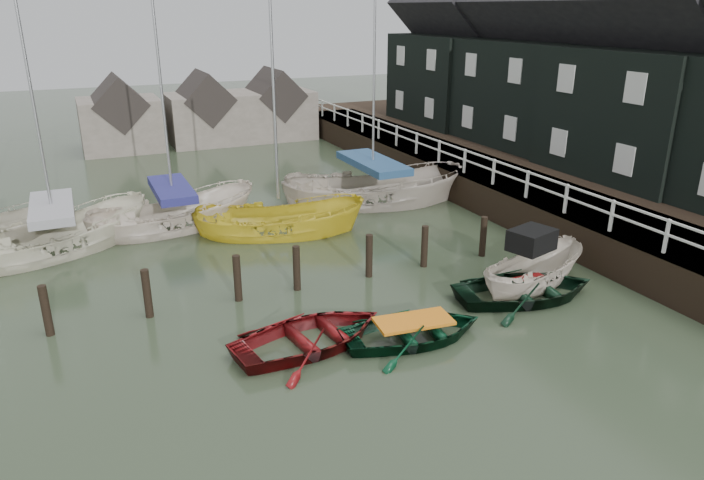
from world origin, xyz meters
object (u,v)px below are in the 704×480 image
sailboat_b (176,226)px  sailboat_d (373,202)px  rowboat_red (312,346)px  rowboat_green (413,339)px  rowboat_dkgreen (525,299)px  motorboat (531,282)px  sailboat_c (280,233)px  sailboat_a (59,250)px

sailboat_b → sailboat_d: sailboat_d is taller
sailboat_b → sailboat_d: bearing=-101.6°
rowboat_red → sailboat_d: sailboat_d is taller
rowboat_green → sailboat_b: size_ratio=0.31×
rowboat_red → rowboat_green: bearing=-115.9°
rowboat_dkgreen → motorboat: motorboat is taller
motorboat → sailboat_c: 9.49m
motorboat → rowboat_dkgreen: bearing=115.4°
rowboat_dkgreen → sailboat_d: (0.10, 10.40, 0.06)m
sailboat_d → motorboat: bearing=-159.3°
motorboat → sailboat_a: (-13.19, 9.06, -0.04)m
rowboat_dkgreen → sailboat_c: (-4.78, 8.39, 0.01)m
rowboat_red → sailboat_b: (-1.58, 10.64, 0.06)m
rowboat_red → sailboat_c: bearing=-21.5°
rowboat_red → sailboat_b: sailboat_b is taller
rowboat_red → sailboat_c: 8.59m
rowboat_red → sailboat_c: size_ratio=0.41×
sailboat_a → sailboat_d: bearing=-110.0°
rowboat_red → rowboat_dkgreen: size_ratio=0.96×
rowboat_dkgreen → sailboat_d: sailboat_d is taller
rowboat_green → sailboat_b: bearing=25.8°
rowboat_green → sailboat_a: sailboat_a is taller
rowboat_red → sailboat_a: 11.31m
rowboat_red → rowboat_dkgreen: 6.67m
sailboat_a → sailboat_c: size_ratio=1.07×
rowboat_red → rowboat_green: (2.49, -0.76, 0.00)m
rowboat_green → sailboat_c: 9.16m
motorboat → sailboat_d: 9.72m
sailboat_a → sailboat_d: 12.52m
rowboat_green → sailboat_c: (-0.60, 9.14, 0.01)m
motorboat → sailboat_c: bearing=19.5°
rowboat_dkgreen → sailboat_a: sailboat_a is taller
motorboat → sailboat_d: (-0.69, 9.69, -0.04)m
sailboat_a → sailboat_d: (12.50, 0.63, -0.00)m
rowboat_red → sailboat_a: sailboat_a is taller
sailboat_a → sailboat_c: bearing=-123.1°
rowboat_dkgreen → sailboat_c: size_ratio=0.42×
rowboat_red → sailboat_d: (6.77, 10.38, 0.06)m
rowboat_dkgreen → sailboat_a: 15.79m
rowboat_red → sailboat_d: size_ratio=0.32×
rowboat_dkgreen → motorboat: bearing=-37.4°
rowboat_green → rowboat_dkgreen: (4.19, 0.75, 0.00)m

